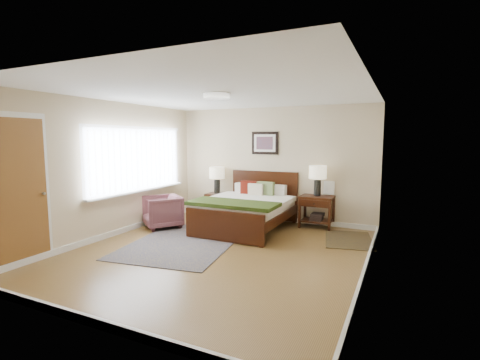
{
  "coord_description": "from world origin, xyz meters",
  "views": [
    {
      "loc": [
        2.64,
        -4.74,
        1.8
      ],
      "look_at": [
        -0.11,
        1.06,
        1.05
      ],
      "focal_mm": 26.0,
      "sensor_mm": 36.0,
      "label": 1
    }
  ],
  "objects_px": {
    "nightstand_left": "(217,199)",
    "armchair": "(162,212)",
    "rug_persian": "(184,243)",
    "bed": "(247,205)",
    "lamp_left": "(217,175)",
    "nightstand_right": "(317,208)",
    "lamp_right": "(318,175)"
  },
  "relations": [
    {
      "from": "lamp_left",
      "to": "armchair",
      "type": "height_order",
      "value": "lamp_left"
    },
    {
      "from": "nightstand_right",
      "to": "lamp_right",
      "type": "height_order",
      "value": "lamp_right"
    },
    {
      "from": "armchair",
      "to": "lamp_left",
      "type": "bearing_deg",
      "value": 106.72
    },
    {
      "from": "armchair",
      "to": "rug_persian",
      "type": "bearing_deg",
      "value": 2.21
    },
    {
      "from": "nightstand_left",
      "to": "nightstand_right",
      "type": "height_order",
      "value": "nightstand_right"
    },
    {
      "from": "lamp_right",
      "to": "bed",
      "type": "bearing_deg",
      "value": -148.51
    },
    {
      "from": "armchair",
      "to": "rug_persian",
      "type": "distance_m",
      "value": 1.29
    },
    {
      "from": "bed",
      "to": "lamp_right",
      "type": "bearing_deg",
      "value": 31.49
    },
    {
      "from": "rug_persian",
      "to": "nightstand_left",
      "type": "bearing_deg",
      "value": 94.55
    },
    {
      "from": "bed",
      "to": "rug_persian",
      "type": "xyz_separation_m",
      "value": [
        -0.61,
        -1.34,
        -0.49
      ]
    },
    {
      "from": "rug_persian",
      "to": "lamp_left",
      "type": "bearing_deg",
      "value": 94.42
    },
    {
      "from": "nightstand_right",
      "to": "lamp_right",
      "type": "xyz_separation_m",
      "value": [
        -0.0,
        0.01,
        0.69
      ]
    },
    {
      "from": "nightstand_left",
      "to": "armchair",
      "type": "distance_m",
      "value": 1.45
    },
    {
      "from": "nightstand_right",
      "to": "lamp_right",
      "type": "relative_size",
      "value": 1.08
    },
    {
      "from": "nightstand_left",
      "to": "bed",
      "type": "bearing_deg",
      "value": -33.64
    },
    {
      "from": "nightstand_left",
      "to": "armchair",
      "type": "height_order",
      "value": "armchair"
    },
    {
      "from": "nightstand_right",
      "to": "lamp_left",
      "type": "bearing_deg",
      "value": 179.66
    },
    {
      "from": "bed",
      "to": "nightstand_left",
      "type": "distance_m",
      "value": 1.33
    },
    {
      "from": "nightstand_right",
      "to": "armchair",
      "type": "height_order",
      "value": "armchair"
    },
    {
      "from": "nightstand_right",
      "to": "armchair",
      "type": "xyz_separation_m",
      "value": [
        -2.86,
        -1.36,
        -0.07
      ]
    },
    {
      "from": "lamp_left",
      "to": "armchair",
      "type": "bearing_deg",
      "value": -110.98
    },
    {
      "from": "bed",
      "to": "armchair",
      "type": "relative_size",
      "value": 2.77
    },
    {
      "from": "bed",
      "to": "armchair",
      "type": "xyz_separation_m",
      "value": [
        -1.63,
        -0.61,
        -0.17
      ]
    },
    {
      "from": "lamp_right",
      "to": "rug_persian",
      "type": "bearing_deg",
      "value": -131.41
    },
    {
      "from": "lamp_left",
      "to": "lamp_right",
      "type": "xyz_separation_m",
      "value": [
        2.34,
        0.0,
        0.11
      ]
    },
    {
      "from": "nightstand_left",
      "to": "armchair",
      "type": "bearing_deg",
      "value": -111.26
    },
    {
      "from": "rug_persian",
      "to": "bed",
      "type": "bearing_deg",
      "value": 56.59
    },
    {
      "from": "nightstand_left",
      "to": "lamp_left",
      "type": "bearing_deg",
      "value": 90.0
    },
    {
      "from": "nightstand_left",
      "to": "armchair",
      "type": "relative_size",
      "value": 0.76
    },
    {
      "from": "nightstand_left",
      "to": "nightstand_right",
      "type": "distance_m",
      "value": 2.34
    },
    {
      "from": "nightstand_right",
      "to": "rug_persian",
      "type": "height_order",
      "value": "nightstand_right"
    },
    {
      "from": "nightstand_left",
      "to": "rug_persian",
      "type": "xyz_separation_m",
      "value": [
        0.49,
        -2.07,
        -0.42
      ]
    }
  ]
}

